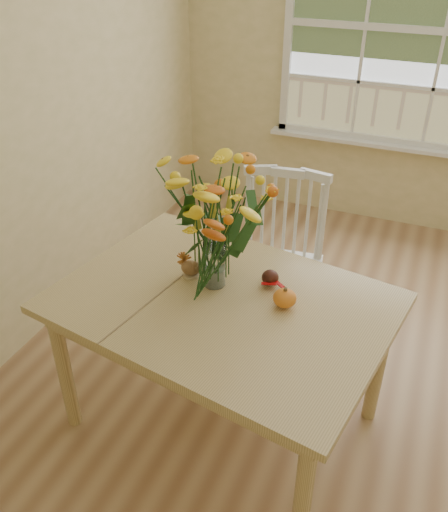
% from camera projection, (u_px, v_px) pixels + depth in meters
% --- Properties ---
extents(floor, '(4.00, 4.50, 0.01)m').
position_uv_depth(floor, '(356.00, 414.00, 2.89)').
color(floor, '#966C48').
rests_on(floor, ground).
extents(wall_back, '(4.00, 0.02, 2.70)m').
position_uv_depth(wall_back, '(440.00, 60.00, 3.91)').
color(wall_back, '#D1C585').
rests_on(wall_back, floor).
extents(wall_left, '(0.02, 4.50, 2.70)m').
position_uv_depth(wall_left, '(3.00, 119.00, 2.80)').
color(wall_left, '#D1C585').
rests_on(wall_left, floor).
extents(window, '(2.42, 0.12, 1.74)m').
position_uv_depth(window, '(445.00, 34.00, 3.79)').
color(window, silver).
rests_on(window, wall_back).
extents(dining_table, '(1.62, 1.29, 0.78)m').
position_uv_depth(dining_table, '(222.00, 315.00, 2.49)').
color(dining_table, tan).
rests_on(dining_table, floor).
extents(windsor_chair, '(0.54, 0.52, 1.04)m').
position_uv_depth(windsor_chair, '(280.00, 253.00, 3.14)').
color(windsor_chair, white).
rests_on(windsor_chair, floor).
extents(flower_vase, '(0.48, 0.48, 0.58)m').
position_uv_depth(flower_vase, '(214.00, 219.00, 2.35)').
color(flower_vase, white).
rests_on(flower_vase, dining_table).
extents(pumpkin, '(0.10, 0.10, 0.08)m').
position_uv_depth(pumpkin, '(285.00, 299.00, 2.37)').
color(pumpkin, orange).
rests_on(pumpkin, dining_table).
extents(turkey_figurine, '(0.10, 0.08, 0.12)m').
position_uv_depth(turkey_figurine, '(191.00, 268.00, 2.57)').
color(turkey_figurine, '#CCB78C').
rests_on(turkey_figurine, dining_table).
extents(dark_gourd, '(0.13, 0.09, 0.07)m').
position_uv_depth(dark_gourd, '(270.00, 278.00, 2.52)').
color(dark_gourd, '#38160F').
rests_on(dark_gourd, dining_table).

